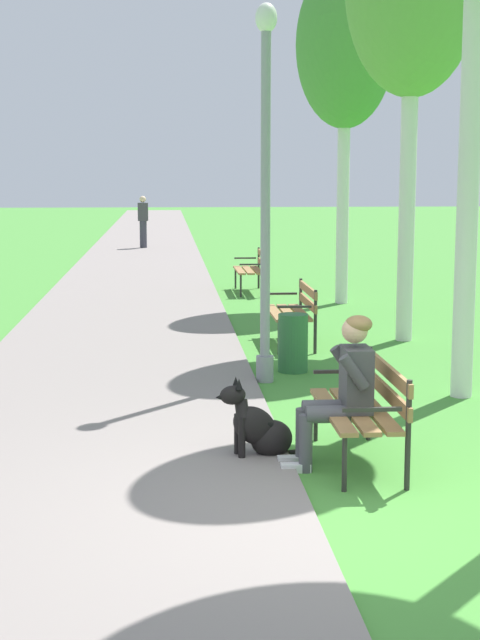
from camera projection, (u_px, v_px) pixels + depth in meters
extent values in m
plane|color=#478E38|center=(346.00, 515.00, 6.71)|extent=(120.00, 120.00, 0.00)
cube|color=gray|center=(144.00, 248.00, 30.21)|extent=(3.33, 60.00, 0.04)
cube|color=olive|center=(332.00, 411.00, 7.82)|extent=(0.14, 1.50, 0.04)
cube|color=olive|center=(353.00, 410.00, 7.83)|extent=(0.14, 1.50, 0.04)
cube|color=olive|center=(374.00, 410.00, 7.85)|extent=(0.14, 1.50, 0.04)
cube|color=olive|center=(387.00, 393.00, 7.83)|extent=(0.04, 1.50, 0.11)
cube|color=olive|center=(388.00, 371.00, 7.81)|extent=(0.04, 1.50, 0.11)
cylinder|color=#2D2B28|center=(316.00, 416.00, 8.53)|extent=(0.04, 0.04, 0.45)
cylinder|color=#2D2B28|center=(369.00, 393.00, 8.54)|extent=(0.04, 0.04, 0.85)
cube|color=#2D2B28|center=(339.00, 371.00, 8.48)|extent=(0.45, 0.04, 0.03)
cylinder|color=#2D2B28|center=(345.00, 463.00, 7.17)|extent=(0.04, 0.04, 0.45)
cylinder|color=#2D2B28|center=(408.00, 435.00, 7.18)|extent=(0.04, 0.04, 0.85)
cube|color=#2D2B28|center=(372.00, 409.00, 7.13)|extent=(0.45, 0.04, 0.03)
cube|color=olive|center=(275.00, 313.00, 13.26)|extent=(0.14, 1.50, 0.04)
cube|color=olive|center=(288.00, 313.00, 13.27)|extent=(0.14, 1.50, 0.04)
cube|color=olive|center=(300.00, 313.00, 13.29)|extent=(0.14, 1.50, 0.04)
cube|color=olive|center=(308.00, 303.00, 13.27)|extent=(0.04, 1.50, 0.11)
cube|color=olive|center=(308.00, 290.00, 13.24)|extent=(0.04, 1.50, 0.11)
cylinder|color=#2D2B28|center=(268.00, 321.00, 13.97)|extent=(0.04, 0.04, 0.45)
cylinder|color=#2D2B28|center=(301.00, 307.00, 13.98)|extent=(0.04, 0.04, 0.85)
cube|color=#2D2B28|center=(282.00, 294.00, 13.92)|extent=(0.45, 0.04, 0.03)
cylinder|color=#2D2B28|center=(279.00, 337.00, 12.61)|extent=(0.04, 0.04, 0.45)
cylinder|color=#2D2B28|center=(315.00, 322.00, 12.62)|extent=(0.04, 0.04, 0.85)
cube|color=#2D2B28|center=(294.00, 307.00, 12.56)|extent=(0.45, 0.04, 0.03)
cube|color=olive|center=(239.00, 270.00, 19.04)|extent=(0.14, 1.50, 0.04)
cube|color=olive|center=(248.00, 270.00, 19.05)|extent=(0.14, 1.50, 0.04)
cube|color=olive|center=(257.00, 270.00, 19.06)|extent=(0.14, 1.50, 0.04)
cube|color=olive|center=(262.00, 263.00, 19.05)|extent=(0.04, 1.50, 0.11)
cube|color=olive|center=(262.00, 254.00, 19.02)|extent=(0.04, 1.50, 0.11)
cylinder|color=#2D2B28|center=(235.00, 278.00, 19.75)|extent=(0.04, 0.04, 0.45)
cylinder|color=#2D2B28|center=(259.00, 268.00, 19.75)|extent=(0.04, 0.04, 0.85)
cube|color=#2D2B28|center=(245.00, 258.00, 19.70)|extent=(0.45, 0.04, 0.03)
cylinder|color=#2D2B28|center=(241.00, 286.00, 18.39)|extent=(0.04, 0.04, 0.45)
cylinder|color=#2D2B28|center=(266.00, 275.00, 18.40)|extent=(0.04, 0.04, 0.85)
cube|color=#2D2B28|center=(251.00, 264.00, 18.34)|extent=(0.45, 0.04, 0.03)
cylinder|color=#4C4C51|center=(328.00, 408.00, 7.82)|extent=(0.42, 0.14, 0.14)
cylinder|color=#4C4C51|center=(302.00, 437.00, 7.84)|extent=(0.11, 0.11, 0.47)
cube|color=silver|center=(292.00, 460.00, 7.87)|extent=(0.24, 0.09, 0.07)
cylinder|color=#4C4C51|center=(332.00, 414.00, 7.62)|extent=(0.42, 0.14, 0.14)
cylinder|color=#4C4C51|center=(306.00, 443.00, 7.64)|extent=(0.11, 0.11, 0.47)
cube|color=silver|center=(296.00, 468.00, 7.67)|extent=(0.24, 0.09, 0.07)
cube|color=#3F3F42|center=(356.00, 379.00, 7.70)|extent=(0.22, 0.36, 0.52)
cylinder|color=#3F3F42|center=(344.00, 362.00, 7.88)|extent=(0.25, 0.09, 0.30)
cylinder|color=#3F3F42|center=(354.00, 372.00, 7.48)|extent=(0.25, 0.09, 0.30)
sphere|color=tan|center=(355.00, 330.00, 7.64)|extent=(0.21, 0.21, 0.21)
ellipsoid|color=olive|center=(359.00, 324.00, 7.63)|extent=(0.22, 0.23, 0.14)
ellipsoid|color=black|center=(271.00, 439.00, 8.05)|extent=(0.41, 0.35, 0.32)
ellipsoid|color=black|center=(255.00, 426.00, 7.99)|extent=(0.54, 0.33, 0.48)
ellipsoid|color=black|center=(260.00, 421.00, 8.00)|extent=(0.39, 0.26, 0.27)
cylinder|color=black|center=(238.00, 436.00, 8.02)|extent=(0.06, 0.06, 0.38)
cylinder|color=black|center=(242.00, 440.00, 7.91)|extent=(0.06, 0.06, 0.38)
cylinder|color=black|center=(242.00, 410.00, 7.93)|extent=(0.14, 0.19, 0.19)
ellipsoid|color=black|center=(233.00, 395.00, 7.89)|extent=(0.25, 0.19, 0.16)
cone|color=black|center=(221.00, 397.00, 7.86)|extent=(0.12, 0.11, 0.09)
cone|color=black|center=(236.00, 382.00, 7.93)|extent=(0.06, 0.06, 0.09)
cone|color=black|center=(239.00, 384.00, 7.84)|extent=(0.06, 0.06, 0.09)
cylinder|color=black|center=(294.00, 452.00, 8.13)|extent=(0.28, 0.10, 0.04)
cylinder|color=gray|center=(265.00, 369.00, 10.97)|extent=(0.20, 0.20, 0.30)
cylinder|color=gray|center=(265.00, 210.00, 10.69)|extent=(0.11, 0.11, 3.92)
ellipsoid|color=silver|center=(266.00, 18.00, 10.38)|extent=(0.24, 0.24, 0.32)
cylinder|color=silver|center=(469.00, 176.00, 9.91)|extent=(0.23, 0.23, 4.67)
cylinder|color=silver|center=(407.00, 199.00, 13.39)|extent=(0.23, 0.23, 4.00)
cylinder|color=silver|center=(343.00, 201.00, 17.30)|extent=(0.22, 0.22, 3.73)
ellipsoid|color=#4C933D|center=(345.00, 44.00, 16.88)|extent=(1.75, 1.83, 2.94)
cylinder|color=#2D6638|center=(293.00, 343.00, 11.49)|extent=(0.36, 0.36, 0.70)
cylinder|color=#383842|center=(143.00, 235.00, 29.93)|extent=(0.22, 0.22, 0.88)
cube|color=#3F3F42|center=(143.00, 212.00, 29.82)|extent=(0.32, 0.20, 0.56)
sphere|color=beige|center=(143.00, 199.00, 29.76)|extent=(0.20, 0.20, 0.20)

